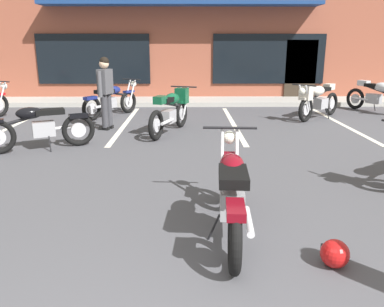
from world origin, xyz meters
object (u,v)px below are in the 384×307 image
motorcycle_red_sportbike (318,99)px  motorcycle_foreground_classic (232,192)px  motorcycle_black_cruiser (380,95)px  motorcycle_silver_naked (171,109)px  motorcycle_cream_vintage (37,126)px  motorcycle_green_cafe_racer (111,100)px  helmet_on_pavement (335,253)px  person_in_shorts_foreground (105,89)px

motorcycle_red_sportbike → motorcycle_foreground_classic: bearing=-114.7°
motorcycle_black_cruiser → motorcycle_silver_naked: size_ratio=0.95×
motorcycle_black_cruiser → motorcycle_silver_naked: bearing=-156.9°
motorcycle_cream_vintage → motorcycle_green_cafe_racer: bearing=78.8°
helmet_on_pavement → motorcycle_black_cruiser: bearing=62.3°
motorcycle_foreground_classic → helmet_on_pavement: motorcycle_foreground_classic is taller
motorcycle_foreground_classic → motorcycle_green_cafe_racer: 7.47m
motorcycle_cream_vintage → helmet_on_pavement: bearing=-44.7°
motorcycle_silver_naked → motorcycle_green_cafe_racer: 2.71m
person_in_shorts_foreground → helmet_on_pavement: (3.22, -5.99, -0.82)m
person_in_shorts_foreground → helmet_on_pavement: size_ratio=6.44×
motorcycle_red_sportbike → motorcycle_cream_vintage: same height
motorcycle_black_cruiser → motorcycle_foreground_classic: bearing=-124.5°
motorcycle_foreground_classic → motorcycle_red_sportbike: same height
motorcycle_black_cruiser → motorcycle_cream_vintage: (-8.44, -4.07, -0.07)m
motorcycle_cream_vintage → person_in_shorts_foreground: person_in_shorts_foreground is taller
motorcycle_green_cafe_racer → motorcycle_cream_vintage: 3.66m
motorcycle_cream_vintage → helmet_on_pavement: 5.84m
motorcycle_black_cruiser → helmet_on_pavement: bearing=-117.7°
motorcycle_green_cafe_racer → helmet_on_pavement: (3.44, -7.69, -0.33)m
motorcycle_red_sportbike → helmet_on_pavement: size_ratio=6.39×
motorcycle_foreground_classic → motorcycle_silver_naked: 5.02m
motorcycle_silver_naked → person_in_shorts_foreground: bearing=166.9°
motorcycle_foreground_classic → helmet_on_pavement: 1.15m
motorcycle_red_sportbike → helmet_on_pavement: motorcycle_red_sportbike is taller
motorcycle_silver_naked → motorcycle_cream_vintage: same height
motorcycle_cream_vintage → motorcycle_black_cruiser: bearing=25.8°
motorcycle_silver_naked → person_in_shorts_foreground: (-1.54, 0.36, 0.42)m
motorcycle_foreground_classic → motorcycle_green_cafe_racer: same height
motorcycle_red_sportbike → person_in_shorts_foreground: (-5.38, -1.26, 0.42)m
motorcycle_foreground_classic → person_in_shorts_foreground: bearing=114.0°
motorcycle_foreground_classic → motorcycle_green_cafe_racer: bearing=110.1°
motorcycle_foreground_classic → person_in_shorts_foreground: size_ratio=1.26×
motorcycle_foreground_classic → motorcycle_cream_vintage: bearing=133.8°
motorcycle_black_cruiser → motorcycle_green_cafe_racer: same height
motorcycle_silver_naked → person_in_shorts_foreground: 1.63m
motorcycle_green_cafe_racer → motorcycle_cream_vintage: bearing=-101.2°
motorcycle_green_cafe_racer → helmet_on_pavement: size_ratio=7.10×
motorcycle_black_cruiser → helmet_on_pavement: size_ratio=7.38×
motorcycle_black_cruiser → person_in_shorts_foreground: person_in_shorts_foreground is taller
motorcycle_red_sportbike → motorcycle_cream_vintage: (-6.31, -3.14, -0.07)m
motorcycle_cream_vintage → person_in_shorts_foreground: 2.15m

